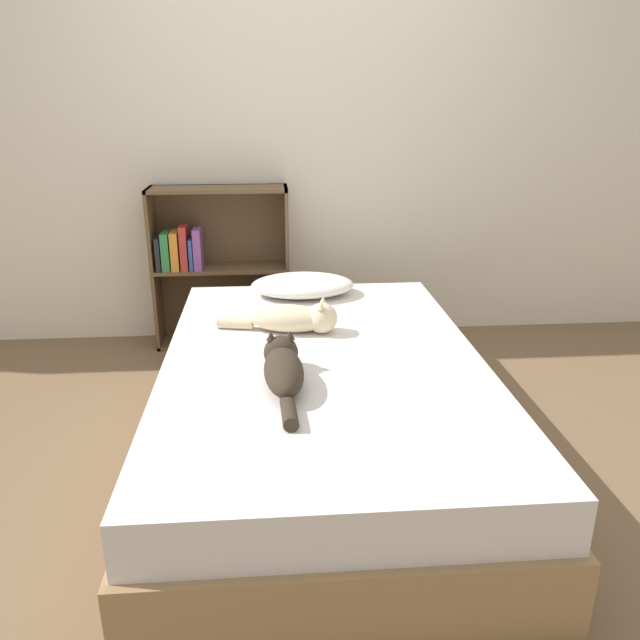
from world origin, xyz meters
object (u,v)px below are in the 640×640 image
cat_dark (283,368)px  bookshelf (215,263)px  bed (323,407)px  pillow (303,285)px  cat_light (294,318)px

cat_dark → bookshelf: size_ratio=0.59×
cat_dark → bookshelf: 1.63m
bed → pillow: pillow is taller
bed → cat_light: bearing=109.6°
cat_light → cat_dark: (-0.06, -0.52, -0.00)m
bed → cat_dark: size_ratio=3.73×
bookshelf → cat_light: bearing=-67.9°
bed → pillow: 0.88m
cat_light → bookshelf: (-0.43, 1.06, -0.02)m
cat_light → cat_dark: cat_light is taller
pillow → bookshelf: bookshelf is taller
pillow → bed: bearing=-87.4°
bookshelf → pillow: bearing=-46.6°
bed → bookshelf: bookshelf is taller
bed → cat_dark: cat_dark is taller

